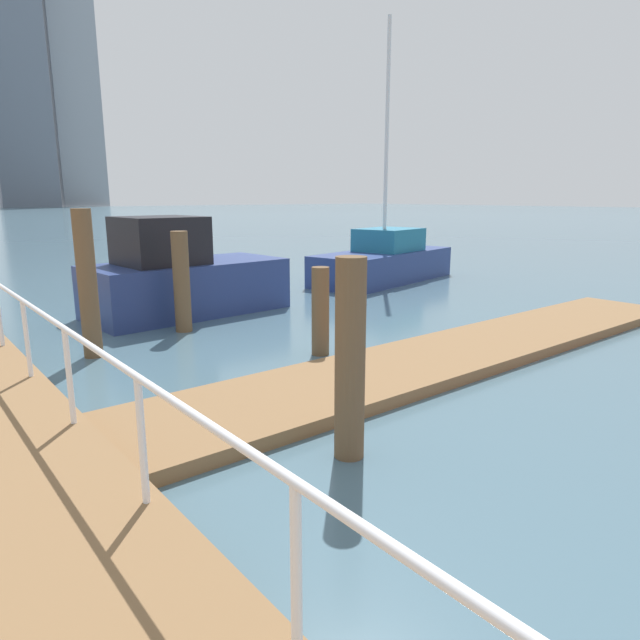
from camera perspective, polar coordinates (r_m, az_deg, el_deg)
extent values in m
plane|color=#476675|center=(15.77, -21.22, 1.56)|extent=(300.00, 300.00, 0.00)
cube|color=olive|center=(10.12, 14.03, -3.25)|extent=(13.49, 2.00, 0.18)
cylinder|color=white|center=(3.06, -2.45, -24.99)|extent=(0.06, 0.06, 1.05)
cylinder|color=white|center=(4.63, -17.83, -11.78)|extent=(0.06, 0.06, 1.05)
cylinder|color=white|center=(6.47, -24.39, -5.32)|extent=(0.06, 0.06, 1.05)
cylinder|color=white|center=(8.39, -27.93, -1.73)|extent=(0.06, 0.06, 1.05)
cylinder|color=white|center=(3.56, -12.39, -9.80)|extent=(0.06, 22.35, 0.06)
cylinder|color=brown|center=(11.89, -14.05, 3.81)|extent=(0.34, 0.34, 2.10)
cylinder|color=brown|center=(10.42, -22.80, 3.38)|extent=(0.32, 0.32, 2.59)
cylinder|color=brown|center=(9.84, 0.04, 0.89)|extent=(0.32, 0.32, 1.58)
cylinder|color=brown|center=(5.88, 3.10, -4.14)|extent=(0.33, 0.33, 2.19)
cube|color=navy|center=(18.76, 6.55, 5.51)|extent=(6.04, 3.30, 1.00)
cube|color=#1E6B8C|center=(18.92, 7.09, 8.21)|extent=(2.39, 2.09, 0.74)
cylinder|color=silver|center=(18.70, 6.88, 18.07)|extent=(0.12, 0.12, 7.20)
cube|color=navy|center=(13.84, -13.45, 3.26)|extent=(4.77, 2.46, 1.25)
cube|color=black|center=(13.40, -16.16, 7.86)|extent=(1.87, 1.84, 1.09)
cube|color=slate|center=(169.69, -28.82, 21.71)|extent=(14.42, 11.35, 67.76)
cube|color=#8C939E|center=(180.50, -24.40, 23.20)|extent=(12.86, 9.87, 78.39)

